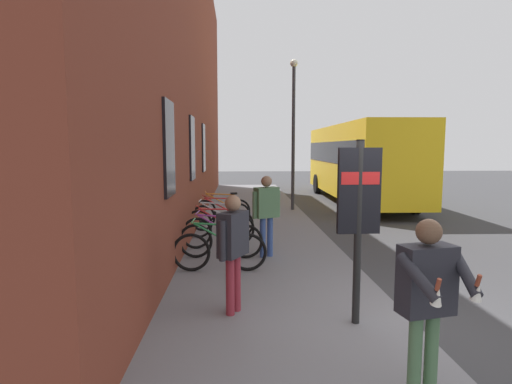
% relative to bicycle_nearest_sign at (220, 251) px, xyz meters
% --- Properties ---
extents(ground, '(60.00, 60.00, 0.00)m').
position_rel_bicycle_nearest_sign_xyz_m(ground, '(3.47, -3.67, -0.51)').
color(ground, '#38383A').
extents(sidewalk_pavement, '(24.00, 3.50, 0.12)m').
position_rel_bicycle_nearest_sign_xyz_m(sidewalk_pavement, '(5.47, -0.92, -0.45)').
color(sidewalk_pavement, slate).
rests_on(sidewalk_pavement, ground).
extents(station_facade, '(22.00, 0.65, 9.80)m').
position_rel_bicycle_nearest_sign_xyz_m(station_facade, '(6.46, 1.13, 4.39)').
color(station_facade, brown).
rests_on(station_facade, ground).
extents(bicycle_nearest_sign, '(0.48, 1.77, 0.97)m').
position_rel_bicycle_nearest_sign_xyz_m(bicycle_nearest_sign, '(0.00, 0.00, 0.00)').
color(bicycle_nearest_sign, black).
rests_on(bicycle_nearest_sign, sidewalk_pavement).
extents(bicycle_under_window, '(0.48, 1.77, 0.97)m').
position_rel_bicycle_nearest_sign_xyz_m(bicycle_under_window, '(0.90, 0.02, 0.00)').
color(bicycle_under_window, black).
rests_on(bicycle_under_window, sidewalk_pavement).
extents(bicycle_far_end, '(0.69, 1.70, 0.97)m').
position_rel_bicycle_nearest_sign_xyz_m(bicycle_far_end, '(1.89, 0.09, 0.00)').
color(bicycle_far_end, black).
rests_on(bicycle_far_end, sidewalk_pavement).
extents(bicycle_by_door, '(0.48, 1.77, 0.97)m').
position_rel_bicycle_nearest_sign_xyz_m(bicycle_by_door, '(2.82, 0.13, 0.00)').
color(bicycle_by_door, black).
rests_on(bicycle_by_door, sidewalk_pavement).
extents(bicycle_end_of_row, '(0.70, 1.70, 0.97)m').
position_rel_bicycle_nearest_sign_xyz_m(bicycle_end_of_row, '(3.89, 0.12, 0.00)').
color(bicycle_end_of_row, black).
rests_on(bicycle_end_of_row, sidewalk_pavement).
extents(bicycle_mid_rack, '(0.48, 1.76, 0.97)m').
position_rel_bicycle_nearest_sign_xyz_m(bicycle_mid_rack, '(4.88, 0.14, 0.00)').
color(bicycle_mid_rack, black).
rests_on(bicycle_mid_rack, sidewalk_pavement).
extents(transit_info_sign, '(0.11, 0.55, 2.40)m').
position_rel_bicycle_nearest_sign_xyz_m(transit_info_sign, '(-2.33, -1.88, 1.21)').
color(transit_info_sign, black).
rests_on(transit_info_sign, sidewalk_pavement).
extents(city_bus, '(10.54, 2.78, 3.35)m').
position_rel_bicycle_nearest_sign_xyz_m(city_bus, '(10.38, -5.67, 1.41)').
color(city_bus, yellow).
rests_on(city_bus, ground).
extents(pedestrian_near_bus, '(0.43, 0.60, 1.71)m').
position_rel_bicycle_nearest_sign_xyz_m(pedestrian_near_bus, '(0.97, -0.94, 0.66)').
color(pedestrian_near_bus, '#334C8C').
rests_on(pedestrian_near_bus, sidewalk_pavement).
extents(pedestrian_crossing_street, '(0.55, 0.45, 1.66)m').
position_rel_bicycle_nearest_sign_xyz_m(pedestrian_crossing_street, '(-1.93, -0.27, 0.62)').
color(pedestrian_crossing_street, maroon).
rests_on(pedestrian_crossing_street, sidewalk_pavement).
extents(tourist_with_hotdogs, '(0.65, 0.64, 1.68)m').
position_rel_bicycle_nearest_sign_xyz_m(tourist_with_hotdogs, '(-4.01, -2.01, 0.65)').
color(tourist_with_hotdogs, '#4C724C').
rests_on(tourist_with_hotdogs, sidewalk_pavement).
extents(street_lamp, '(0.28, 0.28, 5.43)m').
position_rel_bicycle_nearest_sign_xyz_m(street_lamp, '(7.41, -2.37, 2.81)').
color(street_lamp, '#333338').
rests_on(street_lamp, sidewalk_pavement).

